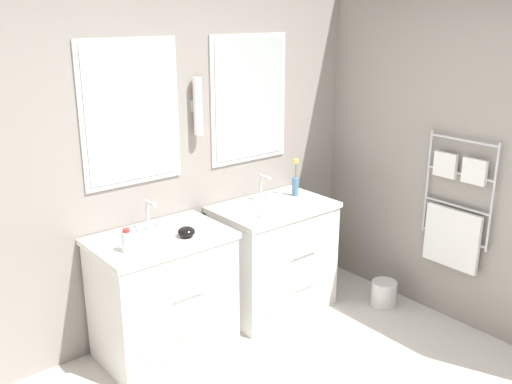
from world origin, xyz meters
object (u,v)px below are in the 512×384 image
at_px(toiletry_bottle, 127,241).
at_px(flower_vase, 295,181).
at_px(vanity_left, 166,296).
at_px(vanity_right, 276,258).
at_px(waste_bin, 384,293).
at_px(amenity_bowl, 186,232).

height_order(toiletry_bottle, flower_vase, flower_vase).
xyz_separation_m(vanity_left, toiletry_bottle, (-0.28, -0.06, 0.50)).
relative_size(vanity_right, flower_vase, 2.92).
bearing_deg(toiletry_bottle, vanity_left, 11.91).
bearing_deg(flower_vase, toiletry_bottle, -174.05).
xyz_separation_m(flower_vase, waste_bin, (0.43, -0.61, -0.88)).
distance_m(toiletry_bottle, waste_bin, 2.20).
distance_m(amenity_bowl, flower_vase, 1.17).
xyz_separation_m(vanity_right, waste_bin, (0.71, -0.51, -0.33)).
bearing_deg(waste_bin, vanity_right, 144.20).
relative_size(vanity_right, amenity_bowl, 7.80).
xyz_separation_m(amenity_bowl, flower_vase, (1.15, 0.19, 0.08)).
bearing_deg(waste_bin, amenity_bowl, 164.82).
height_order(amenity_bowl, flower_vase, flower_vase).
bearing_deg(vanity_left, toiletry_bottle, -168.09).
bearing_deg(amenity_bowl, vanity_right, 5.59).
relative_size(toiletry_bottle, waste_bin, 0.73).
bearing_deg(toiletry_bottle, waste_bin, -12.82).
relative_size(vanity_right, toiletry_bottle, 5.89).
xyz_separation_m(toiletry_bottle, flower_vase, (1.56, 0.16, 0.05)).
height_order(flower_vase, waste_bin, flower_vase).
distance_m(vanity_left, toiletry_bottle, 0.58).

